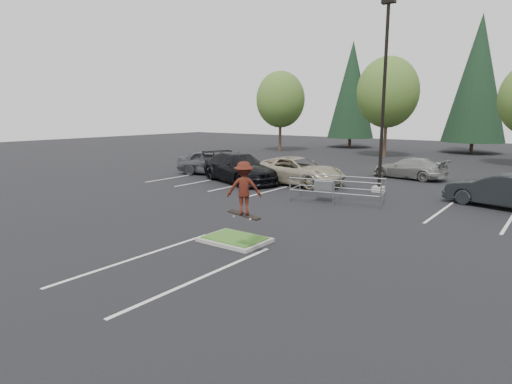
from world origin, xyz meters
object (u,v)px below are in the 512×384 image
Objects in this scene: car_l_tan at (297,171)px; car_far_silver at (410,168)px; skateboarder at (244,188)px; decid_a at (281,101)px; light_pole at (383,109)px; conif_b at (478,79)px; cart_corral at (327,186)px; car_r_charc at (501,191)px; conif_a at (352,90)px; decid_b at (387,95)px; car_l_grey at (212,162)px; car_l_black at (238,167)px.

car_l_tan is 1.24× the size of car_far_silver.
skateboarder is at bearing 11.86° from car_far_silver.
decid_a is 1.48× the size of car_l_tan.
skateboarder reaches higher than car_far_silver.
decid_a is 22.48m from car_far_silver.
light_pole is 28.69m from conif_b.
light_pole is 2.18× the size of cart_corral.
car_r_charc is at bearing 14.80° from cart_corral.
light_pole is 0.78× the size of conif_a.
light_pole reaches higher than car_r_charc.
decid_a is (-18.51, 18.03, 1.02)m from light_pole.
light_pole reaches higher than decid_a.
conif_b is 23.61m from car_far_silver.
car_far_silver is at bearing -122.39° from skateboarder.
light_pole is 25.86m from decid_a.
conif_b is (-0.50, 28.50, 3.29)m from light_pole.
skateboarder reaches higher than car_r_charc.
car_l_tan is (-5.70, 12.50, -1.30)m from skateboarder.
decid_b is 1.91× the size of car_l_grey.
car_l_black is 3.79m from car_l_grey.
cart_corral is at bearing 4.08° from car_far_silver.
car_l_tan is at bearing -100.49° from skateboarder.
car_l_grey is at bearing -70.65° from decid_a.
car_r_charc is at bearing -63.92° from car_l_black.
cart_corral is 0.92× the size of car_l_grey.
decid_b is 0.74× the size of conif_a.
conif_a is 2.80× the size of cart_corral.
light_pole is at bearing 10.83° from car_far_silver.
decid_b is at bearing -143.89° from car_far_silver.
light_pole is at bearing -81.53° from car_l_tan.
car_l_black is 1.25× the size of car_l_grey.
conif_a reaches higher than light_pole.
conif_a reaches higher than car_r_charc.
conif_b reaches higher than cart_corral.
car_r_charc is (14.50, 1.45, -0.13)m from car_l_black.
conif_b is at bearing 5.64° from car_l_black.
conif_a reaches higher than cart_corral.
car_l_grey reaches higher than car_far_silver.
decid_b is 23.37m from car_r_charc.
decid_b reaches higher than car_l_grey.
skateboarder is at bearing -86.92° from light_pole.
decid_b is 21.21m from car_l_black.
car_r_charc is (11.00, 0.00, -0.04)m from car_l_tan.
conif_a reaches higher than decid_b.
light_pole reaches higher than decid_b.
conif_a is at bearing 21.19° from car_l_tan.
conif_a is at bearing -130.07° from car_r_charc.
light_pole reaches higher than car_l_grey.
conif_b reaches higher than car_l_tan.
conif_b is 41.91m from skateboarder.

